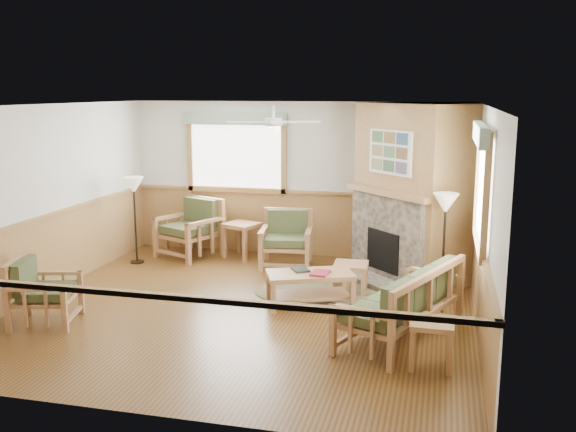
% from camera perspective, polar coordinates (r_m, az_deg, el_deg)
% --- Properties ---
extents(floor, '(6.00, 6.00, 0.01)m').
position_cam_1_polar(floor, '(8.77, -3.66, -8.17)').
color(floor, brown).
rests_on(floor, ground).
extents(ceiling, '(6.00, 6.00, 0.01)m').
position_cam_1_polar(ceiling, '(8.28, -3.90, 9.78)').
color(ceiling, white).
rests_on(ceiling, floor).
extents(wall_back, '(6.00, 0.02, 2.70)m').
position_cam_1_polar(wall_back, '(11.28, 0.80, 3.29)').
color(wall_back, silver).
rests_on(wall_back, floor).
extents(wall_front, '(6.00, 0.02, 2.70)m').
position_cam_1_polar(wall_front, '(5.71, -12.86, -4.83)').
color(wall_front, silver).
rests_on(wall_front, floor).
extents(wall_left, '(0.02, 6.00, 2.70)m').
position_cam_1_polar(wall_left, '(9.75, -20.86, 1.30)').
color(wall_left, silver).
rests_on(wall_left, floor).
extents(wall_right, '(0.02, 6.00, 2.70)m').
position_cam_1_polar(wall_right, '(8.06, 17.02, -0.39)').
color(wall_right, silver).
rests_on(wall_right, floor).
extents(wainscot, '(6.00, 6.00, 1.10)m').
position_cam_1_polar(wainscot, '(8.61, -3.71, -4.68)').
color(wainscot, '#9E7340').
rests_on(wainscot, floor).
extents(fireplace, '(3.11, 3.11, 2.70)m').
position_cam_1_polar(fireplace, '(10.07, 11.01, 2.13)').
color(fireplace, '#9E7340').
rests_on(fireplace, floor).
extents(window_back, '(1.90, 0.16, 1.50)m').
position_cam_1_polar(window_back, '(11.44, -4.68, 9.29)').
color(window_back, white).
rests_on(window_back, wall_back).
extents(window_right, '(0.16, 1.90, 1.50)m').
position_cam_1_polar(window_right, '(7.72, 17.30, 7.95)').
color(window_right, white).
rests_on(window_right, wall_right).
extents(ceiling_fan, '(1.59, 1.59, 0.36)m').
position_cam_1_polar(ceiling_fan, '(8.49, -1.31, 9.57)').
color(ceiling_fan, white).
rests_on(ceiling_fan, ceiling).
extents(sofa, '(2.06, 1.46, 0.88)m').
position_cam_1_polar(sofa, '(7.72, 10.01, -7.57)').
color(sofa, '#A8784E').
rests_on(sofa, floor).
extents(armchair_back_left, '(1.20, 1.20, 1.01)m').
position_cam_1_polar(armchair_back_left, '(11.38, -8.79, -1.09)').
color(armchair_back_left, '#A8784E').
rests_on(armchair_back_left, floor).
extents(armchair_back_right, '(0.93, 0.93, 0.92)m').
position_cam_1_polar(armchair_back_right, '(10.61, -0.17, -2.10)').
color(armchair_back_right, '#A8784E').
rests_on(armchair_back_right, floor).
extents(armchair_left, '(0.91, 0.91, 0.84)m').
position_cam_1_polar(armchair_left, '(8.62, -20.80, -6.29)').
color(armchair_left, '#A8784E').
rests_on(armchair_left, floor).
extents(coffee_table, '(1.29, 0.98, 0.46)m').
position_cam_1_polar(coffee_table, '(8.78, 1.97, -6.50)').
color(coffee_table, '#A8784E').
rests_on(coffee_table, floor).
extents(end_table_chairs, '(0.69, 0.68, 0.61)m').
position_cam_1_polar(end_table_chairs, '(11.28, -4.10, -2.15)').
color(end_table_chairs, '#A8784E').
rests_on(end_table_chairs, floor).
extents(end_table_sofa, '(0.45, 0.44, 0.51)m').
position_cam_1_polar(end_table_sofa, '(7.08, 12.61, -11.05)').
color(end_table_sofa, '#A8784E').
rests_on(end_table_sofa, floor).
extents(footstool, '(0.51, 0.51, 0.42)m').
position_cam_1_polar(footstool, '(9.42, 5.58, -5.45)').
color(footstool, '#A8784E').
rests_on(footstool, floor).
extents(braided_rug, '(2.44, 2.44, 0.01)m').
position_cam_1_polar(braided_rug, '(9.33, 2.69, -6.89)').
color(braided_rug, brown).
rests_on(braided_rug, floor).
extents(floor_lamp_left, '(0.39, 0.39, 1.48)m').
position_cam_1_polar(floor_lamp_left, '(11.09, -13.43, -0.36)').
color(floor_lamp_left, black).
rests_on(floor_lamp_left, floor).
extents(floor_lamp_right, '(0.42, 0.42, 1.53)m').
position_cam_1_polar(floor_lamp_right, '(9.08, 13.67, -2.75)').
color(floor_lamp_right, black).
rests_on(floor_lamp_right, floor).
extents(book_red, '(0.24, 0.32, 0.03)m').
position_cam_1_polar(book_red, '(8.63, 2.89, -5.01)').
color(book_red, maroon).
rests_on(book_red, coffee_table).
extents(book_dark, '(0.31, 0.33, 0.02)m').
position_cam_1_polar(book_dark, '(8.81, 1.12, -4.70)').
color(book_dark, black).
rests_on(book_dark, coffee_table).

